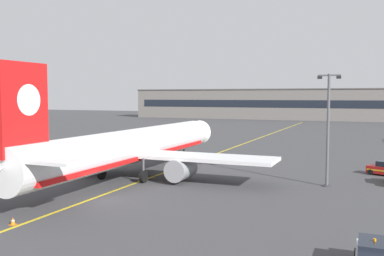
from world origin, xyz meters
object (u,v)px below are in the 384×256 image
at_px(safety_cone_by_port_wing, 20,162).
at_px(safety_cone_by_tail, 13,221).
at_px(apron_lamp_post, 328,128).
at_px(safety_cone_by_nose_gear, 197,157).
at_px(airliner_foreground, 131,148).

relative_size(safety_cone_by_port_wing, safety_cone_by_tail, 1.00).
distance_m(apron_lamp_post, safety_cone_by_nose_gear, 23.28).
distance_m(airliner_foreground, apron_lamp_post, 20.99).
bearing_deg(safety_cone_by_nose_gear, safety_cone_by_port_wing, -146.95).
distance_m(airliner_foreground, safety_cone_by_nose_gear, 16.27).
distance_m(safety_cone_by_port_wing, safety_cone_by_tail, 28.85).
bearing_deg(airliner_foreground, apron_lamp_post, 9.59).
relative_size(airliner_foreground, safety_cone_by_port_wing, 75.34).
bearing_deg(safety_cone_by_tail, apron_lamp_post, 48.39).
height_order(airliner_foreground, safety_cone_by_port_wing, airliner_foreground).
distance_m(safety_cone_by_nose_gear, safety_cone_by_tail, 34.31).
relative_size(airliner_foreground, safety_cone_by_tail, 75.34).
distance_m(apron_lamp_post, safety_cone_by_tail, 29.84).
distance_m(airliner_foreground, safety_cone_by_tail, 18.72).
bearing_deg(safety_cone_by_tail, safety_cone_by_nose_gear, 89.03).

